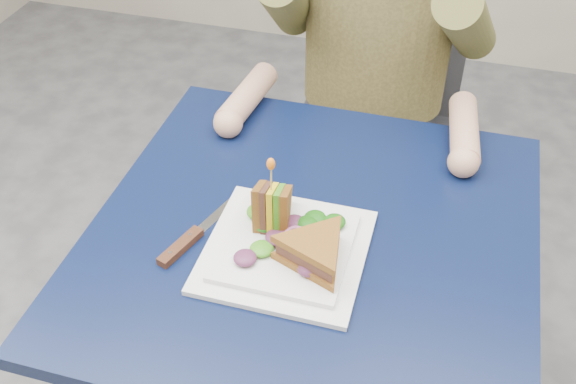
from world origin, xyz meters
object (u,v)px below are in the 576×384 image
(sandwich_flat, at_px, (315,251))
(fork, at_px, (231,237))
(chair, at_px, (376,102))
(table, at_px, (312,262))
(plate, at_px, (286,250))
(knife, at_px, (188,240))
(sandwich_upright, at_px, (272,208))

(sandwich_flat, distance_m, fork, 0.16)
(chair, xyz_separation_m, fork, (-0.13, -0.77, 0.19))
(table, xyz_separation_m, fork, (-0.13, -0.06, 0.08))
(table, relative_size, fork, 4.18)
(plate, bearing_deg, knife, -173.19)
(sandwich_upright, height_order, knife, sandwich_upright)
(knife, bearing_deg, table, 23.88)
(fork, bearing_deg, sandwich_upright, 28.82)
(sandwich_flat, height_order, sandwich_upright, sandwich_upright)
(sandwich_flat, height_order, knife, sandwich_flat)
(table, relative_size, sandwich_flat, 4.09)
(plate, xyz_separation_m, fork, (-0.10, 0.01, -0.01))
(plate, bearing_deg, sandwich_upright, 129.05)
(knife, bearing_deg, sandwich_upright, 26.91)
(table, bearing_deg, fork, -156.65)
(sandwich_flat, bearing_deg, table, 105.72)
(sandwich_upright, distance_m, knife, 0.15)
(chair, bearing_deg, sandwich_flat, -88.18)
(fork, bearing_deg, plate, -5.88)
(table, relative_size, chair, 0.81)
(table, distance_m, sandwich_upright, 0.15)
(sandwich_flat, bearing_deg, chair, 91.82)
(sandwich_flat, xyz_separation_m, sandwich_upright, (-0.09, 0.07, 0.01))
(plate, xyz_separation_m, sandwich_flat, (0.06, -0.02, 0.04))
(chair, height_order, plate, chair)
(chair, distance_m, sandwich_upright, 0.78)
(table, distance_m, fork, 0.16)
(plate, bearing_deg, fork, 174.12)
(sandwich_flat, distance_m, knife, 0.22)
(plate, relative_size, sandwich_upright, 1.97)
(table, distance_m, chair, 0.72)
(table, xyz_separation_m, plate, (-0.03, -0.07, 0.09))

